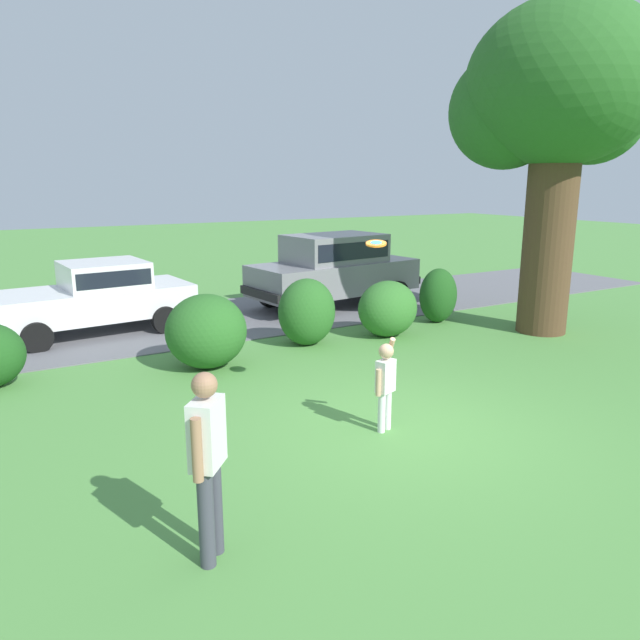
% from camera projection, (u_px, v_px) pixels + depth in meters
% --- Properties ---
extents(ground_plane, '(80.00, 80.00, 0.00)m').
position_uv_depth(ground_plane, '(404.00, 426.00, 8.04)').
color(ground_plane, '#518E42').
extents(driveway_strip, '(28.00, 4.40, 0.02)m').
position_uv_depth(driveway_strip, '(216.00, 319.00, 14.23)').
color(driveway_strip, slate).
rests_on(driveway_strip, ground).
extents(oak_tree_large, '(4.14, 4.10, 6.87)m').
position_uv_depth(oak_tree_large, '(556.00, 101.00, 12.16)').
color(oak_tree_large, '#513823').
rests_on(oak_tree_large, ground).
extents(shrub_centre_left, '(1.45, 1.39, 1.33)m').
position_uv_depth(shrub_centre_left, '(206.00, 331.00, 10.46)').
color(shrub_centre_left, '#286023').
rests_on(shrub_centre_left, ground).
extents(shrub_centre, '(1.19, 1.16, 1.37)m').
position_uv_depth(shrub_centre, '(306.00, 315.00, 11.98)').
color(shrub_centre, '#286023').
rests_on(shrub_centre, ground).
extents(shrub_centre_right, '(1.33, 1.13, 1.21)m').
position_uv_depth(shrub_centre_right, '(388.00, 309.00, 12.60)').
color(shrub_centre_right, '#33702B').
rests_on(shrub_centre_right, ground).
extents(shrub_far_end, '(0.93, 0.81, 1.28)m').
position_uv_depth(shrub_far_end, '(438.00, 295.00, 13.85)').
color(shrub_far_end, '#1E511C').
rests_on(shrub_far_end, ground).
extents(parked_sedan, '(4.53, 2.36, 1.56)m').
position_uv_depth(parked_sedan, '(95.00, 295.00, 12.85)').
color(parked_sedan, white).
rests_on(parked_sedan, ground).
extents(parked_suv, '(4.87, 2.49, 1.92)m').
position_uv_depth(parked_suv, '(334.00, 267.00, 15.46)').
color(parked_suv, gray).
rests_on(parked_suv, ground).
extents(child_thrower, '(0.40, 0.36, 1.29)m').
position_uv_depth(child_thrower, '(385.00, 380.00, 7.75)').
color(child_thrower, white).
rests_on(child_thrower, ground).
extents(frisbee, '(0.29, 0.28, 0.11)m').
position_uv_depth(frisbee, '(376.00, 244.00, 7.92)').
color(frisbee, orange).
extents(adult_onlooker, '(0.40, 0.42, 1.74)m').
position_uv_depth(adult_onlooker, '(208.00, 457.00, 5.01)').
color(adult_onlooker, '#3F3F4C').
rests_on(adult_onlooker, ground).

